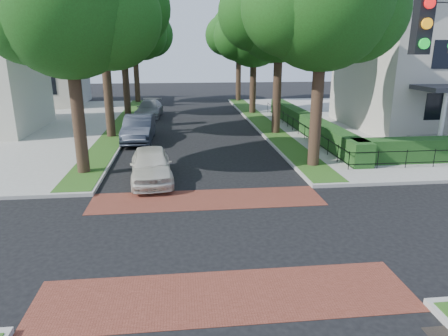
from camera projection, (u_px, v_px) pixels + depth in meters
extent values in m
plane|color=black|center=(214.00, 236.00, 12.55)|extent=(120.00, 120.00, 0.00)
cube|color=gray|center=(432.00, 120.00, 32.65)|extent=(30.00, 30.00, 0.15)
cube|color=maroon|center=(207.00, 199.00, 15.59)|extent=(9.00, 2.20, 0.01)
cube|color=maroon|center=(226.00, 296.00, 9.50)|extent=(9.00, 2.20, 0.01)
cube|color=black|center=(442.00, 334.00, 8.23)|extent=(0.65, 0.45, 0.01)
cube|color=#274A15|center=(262.00, 122.00, 31.25)|extent=(1.60, 29.80, 0.02)
cube|color=#274A15|center=(122.00, 125.00, 30.13)|extent=(1.60, 29.80, 0.02)
cylinder|color=black|center=(318.00, 89.00, 18.69)|extent=(0.56, 0.56, 7.35)
sphere|color=#183D10|center=(324.00, 0.00, 17.58)|extent=(6.20, 6.20, 6.20)
sphere|color=#183D10|center=(357.00, 11.00, 18.16)|extent=(4.65, 4.65, 4.65)
sphere|color=#183D10|center=(290.00, 7.00, 17.31)|extent=(4.34, 4.34, 4.34)
cylinder|color=black|center=(278.00, 75.00, 26.26)|extent=(0.56, 0.56, 7.70)
sphere|color=#183D10|center=(280.00, 9.00, 25.10)|extent=(6.60, 6.60, 6.60)
sphere|color=#183D10|center=(306.00, 16.00, 25.69)|extent=(4.95, 4.95, 4.95)
sphere|color=#183D10|center=(255.00, 13.00, 24.82)|extent=(4.62, 4.62, 4.62)
sphere|color=#183D10|center=(276.00, 3.00, 26.54)|extent=(4.29, 4.29, 4.29)
cylinder|color=black|center=(253.00, 75.00, 34.98)|extent=(0.56, 0.56, 6.65)
sphere|color=#183D10|center=(254.00, 33.00, 33.98)|extent=(5.80, 5.80, 5.80)
sphere|color=#183D10|center=(271.00, 38.00, 34.54)|extent=(4.35, 4.35, 4.35)
sphere|color=#183D10|center=(237.00, 36.00, 33.72)|extent=(4.06, 4.06, 4.06)
sphere|color=#183D10|center=(252.00, 27.00, 35.23)|extent=(3.77, 3.77, 3.77)
cylinder|color=black|center=(238.00, 68.00, 43.51)|extent=(0.56, 0.56, 7.00)
sphere|color=#183D10|center=(239.00, 32.00, 42.45)|extent=(6.00, 6.00, 6.00)
sphere|color=#183D10|center=(254.00, 36.00, 43.02)|extent=(4.50, 4.50, 4.50)
sphere|color=#183D10|center=(225.00, 35.00, 42.19)|extent=(4.20, 4.20, 4.20)
sphere|color=#183D10|center=(238.00, 28.00, 43.75)|extent=(3.90, 3.90, 3.90)
cylinder|color=black|center=(76.00, 96.00, 17.60)|extent=(0.56, 0.56, 7.00)
sphere|color=#183D10|center=(67.00, 6.00, 16.54)|extent=(6.00, 6.00, 6.00)
sphere|color=#183D10|center=(109.00, 17.00, 17.11)|extent=(4.50, 4.50, 4.50)
sphere|color=#183D10|center=(28.00, 13.00, 16.28)|extent=(4.20, 4.20, 4.20)
cylinder|color=black|center=(106.00, 73.00, 25.07)|extent=(0.56, 0.56, 8.05)
sphere|color=#183D10|center=(100.00, 1.00, 23.85)|extent=(6.40, 6.40, 6.40)
sphere|color=#183D10|center=(131.00, 8.00, 24.43)|extent=(4.80, 4.80, 4.80)
sphere|color=#183D10|center=(73.00, 5.00, 23.58)|extent=(4.48, 4.48, 4.48)
cylinder|color=black|center=(125.00, 74.00, 33.81)|extent=(0.56, 0.56, 6.86)
sphere|color=#183D10|center=(122.00, 29.00, 32.77)|extent=(5.60, 5.60, 5.60)
sphere|color=#183D10|center=(142.00, 35.00, 33.33)|extent=(4.20, 4.20, 4.20)
sphere|color=#183D10|center=(105.00, 33.00, 32.52)|extent=(3.92, 3.92, 3.92)
sphere|color=#183D10|center=(125.00, 24.00, 33.98)|extent=(3.64, 3.64, 3.64)
cylinder|color=black|center=(136.00, 68.00, 42.35)|extent=(0.56, 0.56, 7.14)
sphere|color=#183D10|center=(134.00, 30.00, 41.27)|extent=(6.20, 6.20, 6.20)
sphere|color=#183D10|center=(151.00, 35.00, 41.84)|extent=(4.65, 4.65, 4.65)
sphere|color=#183D10|center=(118.00, 33.00, 41.00)|extent=(4.34, 4.34, 4.34)
sphere|color=#183D10|center=(136.00, 26.00, 42.61)|extent=(4.03, 4.03, 4.03)
cube|color=#174116|center=(307.00, 123.00, 27.42)|extent=(1.00, 18.00, 1.20)
cube|color=#B3AFA1|center=(439.00, 71.00, 28.42)|extent=(12.00, 10.00, 8.00)
cylinder|color=white|center=(443.00, 119.00, 21.79)|extent=(0.24, 0.24, 3.00)
cube|color=#B3AFA1|center=(35.00, 72.00, 40.45)|extent=(9.00, 8.00, 6.50)
cube|color=maroon|center=(52.00, 18.00, 37.75)|extent=(0.80, 0.80, 3.64)
cube|color=black|center=(422.00, 24.00, 6.77)|extent=(0.28, 0.22, 1.00)
cylinder|color=red|center=(430.00, 3.00, 6.55)|extent=(0.18, 0.05, 0.18)
cylinder|color=orange|center=(427.00, 24.00, 6.64)|extent=(0.18, 0.05, 0.18)
cylinder|color=#0CB226|center=(424.00, 44.00, 6.73)|extent=(0.18, 0.05, 0.18)
imported|color=silver|center=(151.00, 165.00, 17.56)|extent=(2.17, 4.54, 1.50)
imported|color=#202530|center=(139.00, 129.00, 25.23)|extent=(1.82, 5.00, 1.64)
imported|color=gray|center=(149.00, 109.00, 34.33)|extent=(2.31, 5.02, 1.42)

